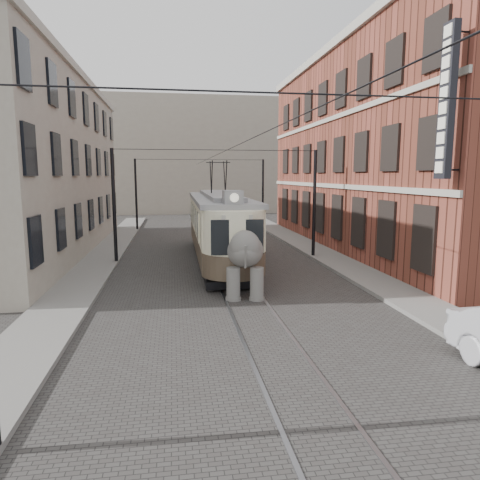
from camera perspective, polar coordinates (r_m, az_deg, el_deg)
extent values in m
plane|color=#3A3836|center=(18.00, -0.27, -6.37)|extent=(120.00, 120.00, 0.00)
cube|color=slate|center=(19.75, 17.28, -5.19)|extent=(2.00, 60.00, 0.15)
cube|color=slate|center=(18.22, -21.07, -6.52)|extent=(2.00, 60.00, 0.15)
cube|color=brown|center=(29.55, 18.91, 10.71)|extent=(8.00, 26.00, 12.00)
cube|color=gray|center=(28.48, -26.30, 8.39)|extent=(7.00, 24.00, 10.00)
cube|color=gray|center=(57.31, -6.33, 10.80)|extent=(28.00, 10.00, 14.00)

